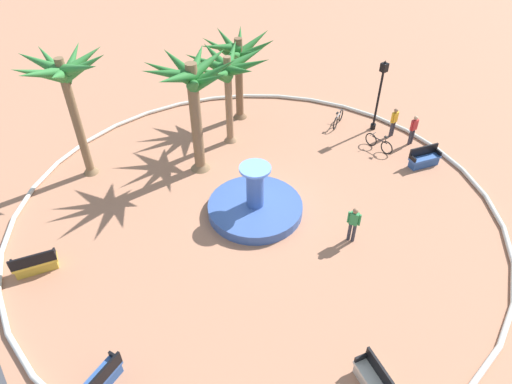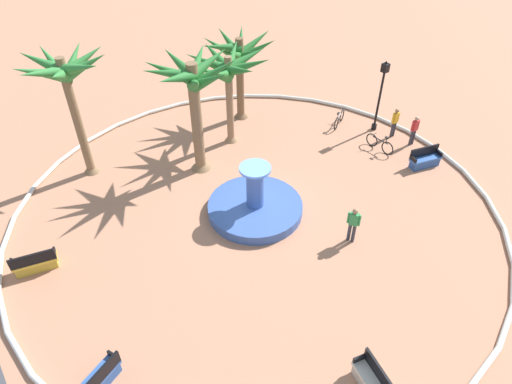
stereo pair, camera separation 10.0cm
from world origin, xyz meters
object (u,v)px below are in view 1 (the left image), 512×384
Objects in this scene: bench_east at (99,382)px; bicycle_red_frame at (379,143)px; fountain at (255,206)px; person_cyclist_photo at (413,128)px; palm_tree_mid_plaza at (64,79)px; palm_tree_far_side at (192,87)px; bench_southeast at (36,265)px; bench_west at (375,383)px; person_cyclist_helmet at (394,121)px; palm_tree_by_curb at (238,55)px; palm_tree_near_fountain at (228,71)px; lamppost at (380,90)px; bicycle_by_lamppost at (338,119)px; bench_north at (424,159)px; person_pedestrian_stroll at (353,223)px.

bicycle_red_frame is (3.38, -16.47, 0.04)m from bench_east.
person_cyclist_photo is (-0.73, -9.75, 0.59)m from fountain.
palm_tree_far_side is (-2.91, -4.37, -0.55)m from palm_tree_mid_plaza.
palm_tree_mid_plaza reaches higher than bench_southeast.
person_cyclist_helmet is at bearing -52.71° from bench_west.
palm_tree_mid_plaza is 5.28m from palm_tree_far_side.
palm_tree_by_curb is 0.86× the size of palm_tree_far_side.
palm_tree_far_side is 3.39× the size of bench_southeast.
palm_tree_near_fountain is at bearing -104.78° from palm_tree_mid_plaza.
fountain is 9.59m from person_cyclist_helmet.
lamppost reaches higher than bicycle_red_frame.
bicycle_by_lamppost is (-1.25, -8.29, -3.94)m from palm_tree_far_side.
palm_tree_mid_plaza is 15.22m from lamppost.
fountain is 2.38× the size of bicycle_red_frame.
fountain is 2.44× the size of bench_north.
person_pedestrian_stroll is (4.74, -4.07, 0.61)m from bench_west.
bench_east reaches higher than bicycle_by_lamppost.
person_cyclist_helmet is at bearing -150.61° from bicycle_by_lamppost.
bench_west is 15.25m from lamppost.
palm_tree_far_side is at bearing 73.92° from lamppost.
lamppost is at bearing -54.72° from person_pedestrian_stroll.
bicycle_red_frame and bicycle_by_lamppost have the same top height.
palm_tree_far_side is 3.43× the size of person_cyclist_photo.
person_cyclist_helmet is (0.38, -9.57, 0.60)m from fountain.
palm_tree_mid_plaza is at bearing 71.80° from bicycle_by_lamppost.
bench_east is 8.16m from bench_west.
palm_tree_by_curb is 3.10× the size of bicycle_by_lamppost.
bench_east is 17.19m from bench_north.
palm_tree_far_side is 3.62× the size of bicycle_by_lamppost.
bicycle_by_lamppost is at bearing -2.47° from bicycle_red_frame.
fountain is 9.59m from palm_tree_mid_plaza.
fountain is 0.84× the size of palm_tree_by_curb.
palm_tree_near_fountain is 2.98× the size of person_cyclist_photo.
bench_north is at bearing -154.75° from palm_tree_by_curb.
bench_east is (-10.45, 12.75, -3.35)m from palm_tree_by_curb.
bicycle_by_lamppost is 4.07m from person_cyclist_photo.
palm_tree_far_side is 8.90m from person_pedestrian_stroll.
palm_tree_mid_plaza is at bearing 67.86° from lamppost.
palm_tree_mid_plaza is 1.07× the size of palm_tree_far_side.
palm_tree_far_side is (-1.07, 2.61, 0.39)m from palm_tree_near_fountain.
person_cyclist_photo is (1.61, -1.08, 0.58)m from bench_north.
palm_tree_mid_plaza is at bearing 56.35° from palm_tree_far_side.
fountain is 2.48× the size of person_cyclist_photo.
palm_tree_by_curb is 8.65m from bicycle_red_frame.
person_cyclist_photo is at bearing -169.70° from lamppost.
bench_east is (-8.72, 10.92, -3.59)m from palm_tree_near_fountain.
bicycle_red_frame is at bearing 138.26° from lamppost.
person_cyclist_helmet reaches higher than bench_west.
palm_tree_by_curb reaches higher than bench_east.
palm_tree_far_side is (4.21, 0.18, 3.99)m from fountain.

